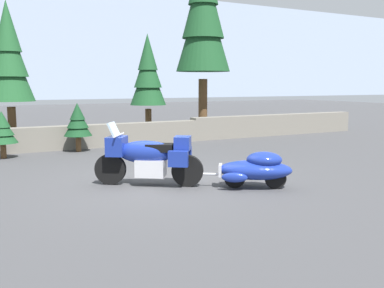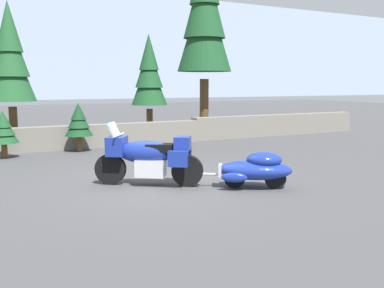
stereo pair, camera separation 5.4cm
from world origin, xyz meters
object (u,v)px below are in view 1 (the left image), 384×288
object	(u,v)px
pine_tree_tall	(203,11)
pine_tree_secondary	(8,57)
car_shaped_trailer	(256,168)
touring_motorcycle	(148,156)
pine_tree_far_right	(148,73)

from	to	relation	value
pine_tree_tall	pine_tree_secondary	bearing A→B (deg)	-175.72
car_shaped_trailer	pine_tree_tall	distance (m)	10.76
touring_motorcycle	pine_tree_far_right	xyz separation A→B (m)	(3.11, 7.52, 1.92)
car_shaped_trailer	pine_tree_secondary	bearing A→B (deg)	114.26
touring_motorcycle	pine_tree_secondary	distance (m)	7.71
touring_motorcycle	car_shaped_trailer	size ratio (longest dim) A/B	0.98
pine_tree_tall	pine_tree_secondary	distance (m)	7.86
pine_tree_far_right	car_shaped_trailer	bearing A→B (deg)	-98.21
pine_tree_tall	pine_tree_far_right	distance (m)	3.60
pine_tree_tall	pine_tree_secondary	world-z (taller)	pine_tree_tall
touring_motorcycle	pine_tree_secondary	bearing A→B (deg)	105.18
touring_motorcycle	pine_tree_far_right	bearing A→B (deg)	67.54
pine_tree_secondary	pine_tree_far_right	world-z (taller)	pine_tree_secondary
pine_tree_tall	touring_motorcycle	bearing A→B (deg)	-126.40
car_shaped_trailer	pine_tree_far_right	bearing A→B (deg)	81.79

